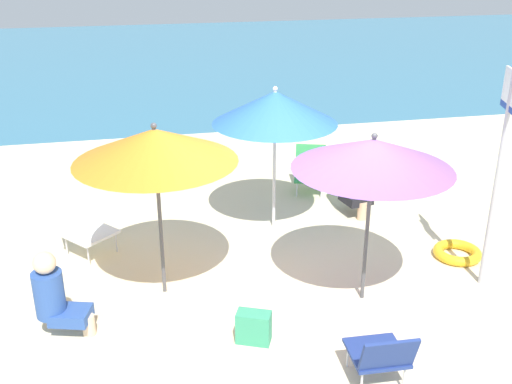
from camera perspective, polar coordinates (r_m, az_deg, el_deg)
The scene contains 13 objects.
ground_plane at distance 6.70m, azimuth 4.70°, elevation -8.68°, with size 40.00×40.00×0.00m, color beige.
sea_water at distance 19.57m, azimuth -7.02°, elevation 12.40°, with size 40.00×16.00×0.01m, color teal.
umbrella_orange at distance 5.96m, azimuth -9.44°, elevation 4.32°, with size 1.62×1.62×1.86m.
umbrella_purple at distance 5.88m, azimuth 10.91°, elevation 3.50°, with size 1.57×1.57×1.80m.
umbrella_blue at distance 7.41m, azimuth 1.83°, elevation 7.91°, with size 1.53×1.53×1.85m.
beach_chair_a at distance 7.50m, azimuth -15.82°, elevation -3.05°, with size 0.78×0.78×0.62m.
beach_chair_b at distance 9.00m, azimuth 5.09°, elevation 2.19°, with size 0.58×0.62×0.66m.
beach_chair_c at distance 5.28m, azimuth 11.65°, elevation -14.66°, with size 0.48×0.56×0.59m.
person_a at distance 8.31m, azimuth 8.95°, elevation 1.16°, with size 0.41×0.57×0.93m.
person_b at distance 6.02m, azimuth -18.32°, elevation -9.17°, with size 0.53×0.38×0.87m.
warning_sign at distance 6.55m, azimuth 22.11°, elevation 3.82°, with size 0.17×0.49×2.37m.
swim_ring at distance 7.58m, azimuth 18.34°, elevation -5.41°, with size 0.56×0.56×0.12m, color yellow.
beach_bag at distance 5.77m, azimuth -0.22°, elevation -12.56°, with size 0.32×0.17×0.31m, color #389970.
Camera 1 is at (-1.72, -5.45, 3.50)m, focal length 42.70 mm.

